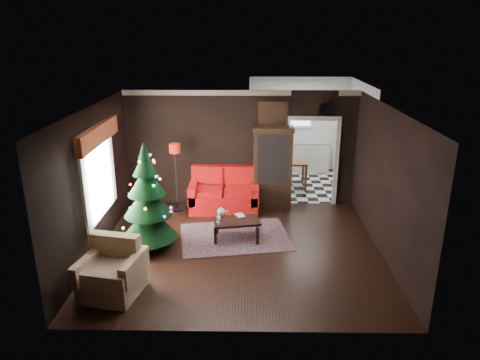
{
  "coord_description": "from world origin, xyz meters",
  "views": [
    {
      "loc": [
        0.15,
        -7.85,
        4.14
      ],
      "look_at": [
        0.0,
        0.9,
        1.15
      ],
      "focal_mm": 33.28,
      "sensor_mm": 36.0,
      "label": 1
    }
  ],
  "objects_px": {
    "coffee_table": "(237,229)",
    "loveseat": "(224,190)",
    "teapot": "(221,212)",
    "curio_cabinet": "(272,170)",
    "kitchen_table": "(293,174)",
    "wall_clock": "(325,109)",
    "armchair": "(111,269)",
    "floor_lamp": "(176,177)",
    "christmas_tree": "(147,198)"
  },
  "relations": [
    {
      "from": "floor_lamp",
      "to": "kitchen_table",
      "type": "xyz_separation_m",
      "value": [
        2.92,
        1.7,
        -0.46
      ]
    },
    {
      "from": "loveseat",
      "to": "curio_cabinet",
      "type": "distance_m",
      "value": 1.25
    },
    {
      "from": "teapot",
      "to": "kitchen_table",
      "type": "bearing_deg",
      "value": 59.21
    },
    {
      "from": "christmas_tree",
      "to": "teapot",
      "type": "height_order",
      "value": "christmas_tree"
    },
    {
      "from": "floor_lamp",
      "to": "christmas_tree",
      "type": "xyz_separation_m",
      "value": [
        -0.25,
        -1.91,
        0.22
      ]
    },
    {
      "from": "curio_cabinet",
      "to": "armchair",
      "type": "xyz_separation_m",
      "value": [
        -2.79,
        -3.84,
        -0.49
      ]
    },
    {
      "from": "coffee_table",
      "to": "wall_clock",
      "type": "relative_size",
      "value": 2.89
    },
    {
      "from": "coffee_table",
      "to": "floor_lamp",
      "type": "bearing_deg",
      "value": 133.72
    },
    {
      "from": "loveseat",
      "to": "armchair",
      "type": "distance_m",
      "value": 3.97
    },
    {
      "from": "curio_cabinet",
      "to": "floor_lamp",
      "type": "xyz_separation_m",
      "value": [
        -2.27,
        -0.27,
        -0.12
      ]
    },
    {
      "from": "armchair",
      "to": "curio_cabinet",
      "type": "bearing_deg",
      "value": 65.7
    },
    {
      "from": "coffee_table",
      "to": "loveseat",
      "type": "bearing_deg",
      "value": 102.16
    },
    {
      "from": "armchair",
      "to": "coffee_table",
      "type": "xyz_separation_m",
      "value": [
        1.98,
        2.04,
        -0.24
      ]
    },
    {
      "from": "coffee_table",
      "to": "teapot",
      "type": "relative_size",
      "value": 4.65
    },
    {
      "from": "loveseat",
      "to": "christmas_tree",
      "type": "relative_size",
      "value": 0.81
    },
    {
      "from": "curio_cabinet",
      "to": "coffee_table",
      "type": "relative_size",
      "value": 2.06
    },
    {
      "from": "curio_cabinet",
      "to": "armchair",
      "type": "relative_size",
      "value": 2.06
    },
    {
      "from": "loveseat",
      "to": "coffee_table",
      "type": "xyz_separation_m",
      "value": [
        0.34,
        -1.58,
        -0.28
      ]
    },
    {
      "from": "armchair",
      "to": "teapot",
      "type": "relative_size",
      "value": 4.64
    },
    {
      "from": "christmas_tree",
      "to": "teapot",
      "type": "relative_size",
      "value": 10.51
    },
    {
      "from": "loveseat",
      "to": "curio_cabinet",
      "type": "xyz_separation_m",
      "value": [
        1.15,
        0.22,
        0.45
      ]
    },
    {
      "from": "christmas_tree",
      "to": "wall_clock",
      "type": "relative_size",
      "value": 6.52
    },
    {
      "from": "teapot",
      "to": "wall_clock",
      "type": "bearing_deg",
      "value": 36.88
    },
    {
      "from": "loveseat",
      "to": "teapot",
      "type": "xyz_separation_m",
      "value": [
        0.01,
        -1.36,
        0.02
      ]
    },
    {
      "from": "christmas_tree",
      "to": "armchair",
      "type": "distance_m",
      "value": 1.78
    },
    {
      "from": "coffee_table",
      "to": "wall_clock",
      "type": "height_order",
      "value": "wall_clock"
    },
    {
      "from": "armchair",
      "to": "coffee_table",
      "type": "height_order",
      "value": "armchair"
    },
    {
      "from": "curio_cabinet",
      "to": "wall_clock",
      "type": "height_order",
      "value": "wall_clock"
    },
    {
      "from": "coffee_table",
      "to": "kitchen_table",
      "type": "distance_m",
      "value": 3.55
    },
    {
      "from": "wall_clock",
      "to": "kitchen_table",
      "type": "relative_size",
      "value": 0.43
    },
    {
      "from": "curio_cabinet",
      "to": "teapot",
      "type": "xyz_separation_m",
      "value": [
        -1.14,
        -1.58,
        -0.43
      ]
    },
    {
      "from": "curio_cabinet",
      "to": "wall_clock",
      "type": "distance_m",
      "value": 1.88
    },
    {
      "from": "loveseat",
      "to": "kitchen_table",
      "type": "xyz_separation_m",
      "value": [
        1.8,
        1.65,
        -0.12
      ]
    },
    {
      "from": "armchair",
      "to": "coffee_table",
      "type": "distance_m",
      "value": 2.85
    },
    {
      "from": "curio_cabinet",
      "to": "teapot",
      "type": "relative_size",
      "value": 9.57
    },
    {
      "from": "christmas_tree",
      "to": "coffee_table",
      "type": "relative_size",
      "value": 2.26
    },
    {
      "from": "coffee_table",
      "to": "teapot",
      "type": "bearing_deg",
      "value": 146.21
    },
    {
      "from": "teapot",
      "to": "wall_clock",
      "type": "xyz_separation_m",
      "value": [
        2.34,
        1.76,
        1.86
      ]
    },
    {
      "from": "christmas_tree",
      "to": "kitchen_table",
      "type": "height_order",
      "value": "christmas_tree"
    },
    {
      "from": "loveseat",
      "to": "kitchen_table",
      "type": "relative_size",
      "value": 2.27
    },
    {
      "from": "christmas_tree",
      "to": "armchair",
      "type": "bearing_deg",
      "value": -99.29
    },
    {
      "from": "loveseat",
      "to": "wall_clock",
      "type": "relative_size",
      "value": 5.31
    },
    {
      "from": "christmas_tree",
      "to": "loveseat",
      "type": "bearing_deg",
      "value": 55.1
    },
    {
      "from": "teapot",
      "to": "wall_clock",
      "type": "relative_size",
      "value": 0.62
    },
    {
      "from": "floor_lamp",
      "to": "loveseat",
      "type": "bearing_deg",
      "value": 2.63
    },
    {
      "from": "floor_lamp",
      "to": "kitchen_table",
      "type": "height_order",
      "value": "floor_lamp"
    },
    {
      "from": "curio_cabinet",
      "to": "floor_lamp",
      "type": "height_order",
      "value": "curio_cabinet"
    },
    {
      "from": "loveseat",
      "to": "kitchen_table",
      "type": "bearing_deg",
      "value": 42.51
    },
    {
      "from": "loveseat",
      "to": "wall_clock",
      "type": "xyz_separation_m",
      "value": [
        2.35,
        0.4,
        1.88
      ]
    },
    {
      "from": "coffee_table",
      "to": "wall_clock",
      "type": "distance_m",
      "value": 3.55
    }
  ]
}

